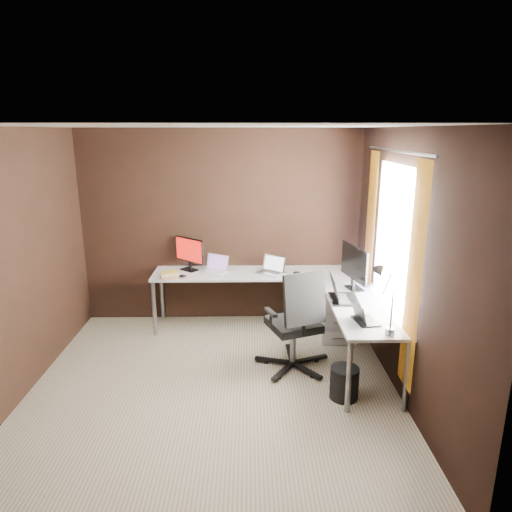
{
  "coord_description": "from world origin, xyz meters",
  "views": [
    {
      "loc": [
        0.35,
        -4.01,
        2.47
      ],
      "look_at": [
        0.44,
        0.95,
        1.1
      ],
      "focal_mm": 32.0,
      "sensor_mm": 36.0,
      "label": 1
    }
  ],
  "objects": [
    {
      "name": "office_chair",
      "position": [
        0.84,
        0.38,
        0.33
      ],
      "size": [
        0.63,
        0.66,
        1.12
      ],
      "rotation": [
        0.0,
        0.0,
        0.36
      ],
      "color": "black",
      "rests_on": "ground"
    },
    {
      "name": "monitor_left",
      "position": [
        -0.4,
        1.61,
        0.97
      ],
      "size": [
        0.39,
        0.33,
        0.42
      ],
      "rotation": [
        0.0,
        0.0,
        -0.69
      ],
      "color": "black",
      "rests_on": "desk"
    },
    {
      "name": "wastebasket",
      "position": [
        1.26,
        -0.18,
        0.16
      ],
      "size": [
        0.35,
        0.35,
        0.31
      ],
      "primitive_type": "cylinder",
      "rotation": [
        0.0,
        0.0,
        -0.38
      ],
      "color": "black",
      "rests_on": "ground"
    },
    {
      "name": "mouse_left",
      "position": [
        -0.45,
        1.3,
        0.75
      ],
      "size": [
        0.1,
        0.08,
        0.04
      ],
      "primitive_type": "ellipsoid",
      "rotation": [
        0.0,
        0.0,
        -0.2
      ],
      "color": "black",
      "rests_on": "desk"
    },
    {
      "name": "laptop_black_small",
      "position": [
        1.43,
        -0.07,
        0.77
      ],
      "size": [
        0.24,
        0.31,
        0.19
      ],
      "rotation": [
        0.0,
        0.0,
        1.74
      ],
      "color": "black",
      "rests_on": "desk"
    },
    {
      "name": "desk_lamp",
      "position": [
        1.53,
        -0.29,
        1.11
      ],
      "size": [
        0.19,
        0.23,
        0.61
      ],
      "rotation": [
        0.0,
        0.0,
        -0.22
      ],
      "color": "slate",
      "rests_on": "desk"
    },
    {
      "name": "book_stack",
      "position": [
        -0.61,
        1.3,
        0.76
      ],
      "size": [
        0.26,
        0.23,
        0.07
      ],
      "rotation": [
        0.0,
        0.0,
        0.3
      ],
      "color": "tan",
      "rests_on": "desk"
    },
    {
      "name": "monitor_right",
      "position": [
        1.54,
        0.84,
        1.01
      ],
      "size": [
        0.2,
        0.6,
        0.5
      ],
      "rotation": [
        0.0,
        0.0,
        1.8
      ],
      "color": "black",
      "rests_on": "desk"
    },
    {
      "name": "desk",
      "position": [
        0.84,
        1.04,
        0.68
      ],
      "size": [
        2.65,
        2.25,
        0.73
      ],
      "color": "white",
      "rests_on": "ground"
    },
    {
      "name": "mouse_corner",
      "position": [
        0.96,
        1.4,
        0.75
      ],
      "size": [
        0.1,
        0.08,
        0.04
      ],
      "primitive_type": "ellipsoid",
      "rotation": [
        0.0,
        0.0,
        -0.23
      ],
      "color": "black",
      "rests_on": "desk"
    },
    {
      "name": "laptop_white",
      "position": [
        -0.07,
        1.53,
        0.78
      ],
      "size": [
        0.38,
        0.35,
        0.21
      ],
      "rotation": [
        0.0,
        0.0,
        -0.51
      ],
      "color": "white",
      "rests_on": "desk"
    },
    {
      "name": "room",
      "position": [
        0.34,
        0.07,
        1.28
      ],
      "size": [
        3.6,
        3.6,
        2.5
      ],
      "color": "beige",
      "rests_on": "ground"
    },
    {
      "name": "laptop_black_big",
      "position": [
        1.32,
        0.51,
        0.79
      ],
      "size": [
        0.3,
        0.42,
        0.27
      ],
      "rotation": [
        0.0,
        0.0,
        1.53
      ],
      "color": "black",
      "rests_on": "desk"
    },
    {
      "name": "laptop_silver",
      "position": [
        0.64,
        1.47,
        0.78
      ],
      "size": [
        0.39,
        0.38,
        0.22
      ],
      "rotation": [
        0.0,
        0.0,
        -0.64
      ],
      "color": "silver",
      "rests_on": "desk"
    },
    {
      "name": "drawer_pedestal",
      "position": [
        1.43,
        1.15,
        0.3
      ],
      "size": [
        0.42,
        0.5,
        0.6
      ],
      "primitive_type": "cube",
      "color": "white",
      "rests_on": "ground"
    }
  ]
}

